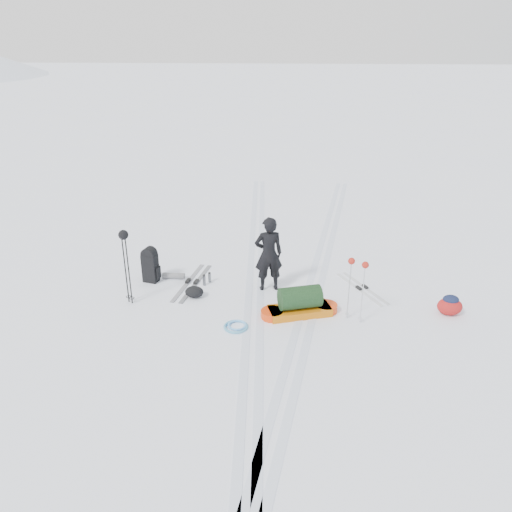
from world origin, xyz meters
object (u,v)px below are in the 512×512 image
object	(u,v)px
skier	(269,254)
ski_poles_black	(124,244)
pulk_sled	(300,304)
expedition_rucksack	(153,266)

from	to	relation	value
skier	ski_poles_black	world-z (taller)	skier
skier	ski_poles_black	bearing A→B (deg)	2.23
pulk_sled	expedition_rucksack	xyz separation A→B (m)	(-3.14, 1.16, 0.14)
pulk_sled	ski_poles_black	distance (m)	3.51
ski_poles_black	expedition_rucksack	bearing A→B (deg)	54.29
pulk_sled	expedition_rucksack	world-z (taller)	expedition_rucksack
ski_poles_black	skier	bearing A→B (deg)	-6.98
pulk_sled	ski_poles_black	size ratio (longest dim) A/B	1.02
pulk_sled	ski_poles_black	bearing A→B (deg)	159.14
skier	ski_poles_black	xyz separation A→B (m)	(-2.69, -0.82, 0.46)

